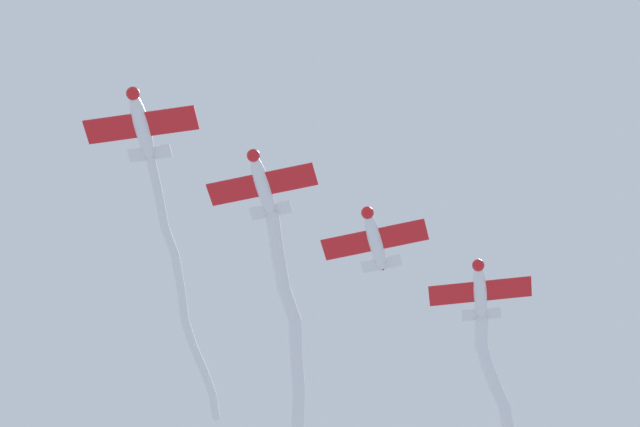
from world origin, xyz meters
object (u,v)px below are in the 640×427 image
at_px(airplane_left_wing, 262,184).
at_px(airplane_slot, 480,290).
at_px(airplane_lead, 142,124).
at_px(airplane_right_wing, 375,239).

bearing_deg(airplane_left_wing, airplane_slot, 134.93).
xyz_separation_m(airplane_lead, airplane_left_wing, (7.92, -4.23, 0.25)).
bearing_deg(airplane_left_wing, airplane_lead, -45.00).
xyz_separation_m(airplane_left_wing, airplane_right_wing, (7.92, -4.24, 0.25)).
height_order(airplane_left_wing, airplane_right_wing, airplane_right_wing).
xyz_separation_m(airplane_right_wing, airplane_slot, (7.93, -4.26, 0.25)).
bearing_deg(airplane_slot, airplane_left_wing, -51.25).
distance_m(airplane_lead, airplane_slot, 26.97).
bearing_deg(airplane_slot, airplane_lead, -51.23).
height_order(airplane_lead, airplane_slot, airplane_slot).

